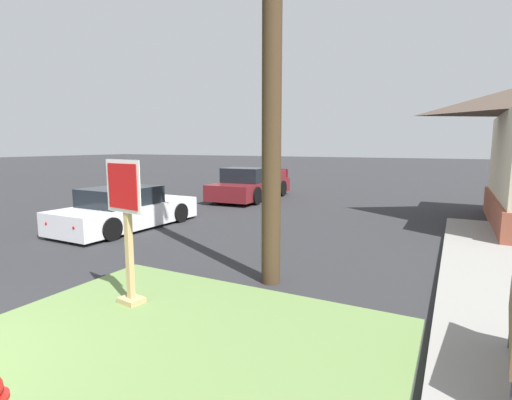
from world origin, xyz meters
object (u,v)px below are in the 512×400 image
Objects in this scene: parked_sedan_white at (126,210)px; stop_sign at (127,233)px; pickup_truck_maroon at (250,186)px; manhole_cover at (151,286)px.

stop_sign is at bearing -43.49° from parked_sedan_white.
stop_sign is 0.42× the size of pickup_truck_maroon.
pickup_truck_maroon is at bearing 87.22° from parked_sedan_white.
stop_sign is at bearing -66.15° from manhole_cover.
parked_sedan_white is at bearing 136.51° from stop_sign.
parked_sedan_white is at bearing -92.78° from pickup_truck_maroon.
manhole_cover is (-0.37, 0.84, -1.16)m from stop_sign.
manhole_cover is 5.31m from parked_sedan_white.
parked_sedan_white is at bearing 140.36° from manhole_cover.
pickup_truck_maroon is (-3.71, 10.60, 0.61)m from manhole_cover.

